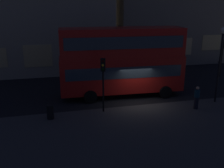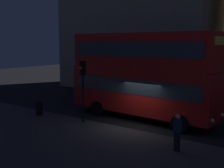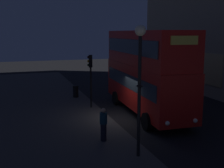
{
  "view_description": "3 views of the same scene",
  "coord_description": "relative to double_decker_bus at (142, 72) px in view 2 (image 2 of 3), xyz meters",
  "views": [
    {
      "loc": [
        -6.15,
        -17.24,
        7.15
      ],
      "look_at": [
        -1.86,
        0.77,
        1.42
      ],
      "focal_mm": 41.29,
      "sensor_mm": 36.0,
      "label": 1
    },
    {
      "loc": [
        8.32,
        -13.83,
        4.85
      ],
      "look_at": [
        -2.43,
        1.06,
        2.22
      ],
      "focal_mm": 46.17,
      "sensor_mm": 36.0,
      "label": 2
    },
    {
      "loc": [
        16.28,
        -6.12,
        5.34
      ],
      "look_at": [
        -1.46,
        -0.13,
        1.98
      ],
      "focal_mm": 46.09,
      "sensor_mm": 36.0,
      "label": 3
    }
  ],
  "objects": [
    {
      "name": "traffic_light_near_kerb",
      "position": [
        -2.16,
        -3.19,
        -0.25
      ],
      "size": [
        0.37,
        0.39,
        3.7
      ],
      "rotation": [
        0.0,
        0.0,
        -0.26
      ],
      "color": "black",
      "rests_on": "sidewalk_slab"
    },
    {
      "name": "double_decker_bus",
      "position": [
        0.0,
        0.0,
        0.0
      ],
      "size": [
        9.93,
        3.11,
        5.46
      ],
      "rotation": [
        0.0,
        0.0,
        -0.05
      ],
      "color": "red",
      "rests_on": "ground"
    },
    {
      "name": "ground_plane",
      "position": [
        0.77,
        -1.98,
        -3.04
      ],
      "size": [
        80.0,
        80.0,
        0.0
      ],
      "primitive_type": "plane",
      "color": "black"
    },
    {
      "name": "pedestrian",
      "position": [
        4.27,
        -4.21,
        -2.08
      ],
      "size": [
        0.37,
        0.37,
        1.64
      ],
      "rotation": [
        0.0,
        0.0,
        6.17
      ],
      "color": "black",
      "rests_on": "sidewalk_slab"
    },
    {
      "name": "sidewalk_slab",
      "position": [
        0.77,
        -7.2,
        -2.98
      ],
      "size": [
        44.0,
        9.09,
        0.12
      ],
      "primitive_type": "cube",
      "color": "#423F3D",
      "rests_on": "ground"
    },
    {
      "name": "building_with_clock",
      "position": [
        -6.68,
        11.0,
        4.6
      ],
      "size": [
        16.01,
        8.17,
        15.28
      ],
      "color": "tan",
      "rests_on": "ground"
    },
    {
      "name": "litter_bin",
      "position": [
        -5.71,
        -3.55,
        -2.45
      ],
      "size": [
        0.45,
        0.45,
        0.95
      ],
      "primitive_type": "cylinder",
      "color": "black",
      "rests_on": "sidewalk_slab"
    }
  ]
}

